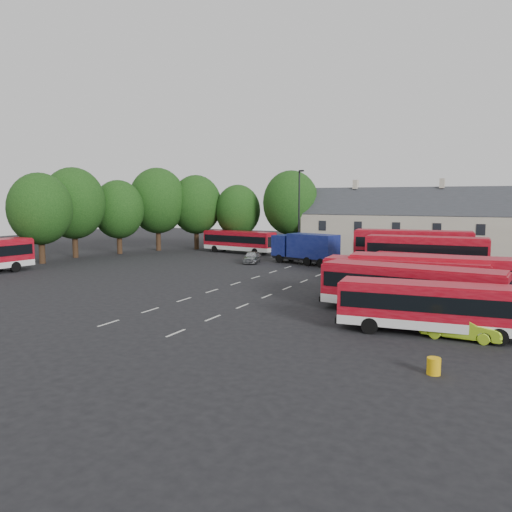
# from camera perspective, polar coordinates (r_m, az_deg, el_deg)

# --- Properties ---
(ground) EXTENTS (140.00, 140.00, 0.00)m
(ground) POSITION_cam_1_polar(r_m,az_deg,el_deg) (43.02, -3.64, -3.56)
(ground) COLOR black
(ground) RESTS_ON ground
(lane_markings) EXTENTS (5.15, 33.80, 0.01)m
(lane_markings) POSITION_cam_1_polar(r_m,az_deg,el_deg) (43.59, 0.53, -3.41)
(lane_markings) COLOR beige
(lane_markings) RESTS_ON ground
(treeline) EXTENTS (29.92, 32.59, 12.01)m
(treeline) POSITION_cam_1_polar(r_m,az_deg,el_deg) (70.02, -10.39, 5.75)
(treeline) COLOR black
(treeline) RESTS_ON ground
(terrace_houses) EXTENTS (35.70, 7.13, 10.06)m
(terrace_houses) POSITION_cam_1_polar(r_m,az_deg,el_deg) (67.05, 20.32, 3.01)
(terrace_houses) COLOR beige
(terrace_houses) RESTS_ON ground
(bus_row_a) EXTENTS (10.46, 3.45, 2.90)m
(bus_row_a) POSITION_cam_1_polar(r_m,az_deg,el_deg) (29.50, 19.56, -5.20)
(bus_row_a) COLOR silver
(bus_row_a) RESTS_ON ground
(bus_row_b) EXTENTS (11.66, 3.59, 3.24)m
(bus_row_b) POSITION_cam_1_polar(r_m,az_deg,el_deg) (33.85, 17.24, -3.27)
(bus_row_b) COLOR silver
(bus_row_b) RESTS_ON ground
(bus_row_c) EXTENTS (11.49, 3.19, 3.21)m
(bus_row_c) POSITION_cam_1_polar(r_m,az_deg,el_deg) (37.41, 16.56, -2.36)
(bus_row_c) COLOR silver
(bus_row_c) RESTS_ON ground
(bus_row_d) EXTENTS (12.44, 3.95, 3.46)m
(bus_row_d) POSITION_cam_1_polar(r_m,az_deg,el_deg) (38.25, 19.85, -2.07)
(bus_row_d) COLOR silver
(bus_row_d) RESTS_ON ground
(bus_row_e) EXTENTS (11.11, 3.11, 3.11)m
(bus_row_e) POSITION_cam_1_polar(r_m,az_deg,el_deg) (41.92, 20.51, -1.65)
(bus_row_e) COLOR silver
(bus_row_e) RESTS_ON ground
(bus_dd_south) EXTENTS (10.43, 2.85, 4.24)m
(bus_dd_south) POSITION_cam_1_polar(r_m,az_deg,el_deg) (46.74, 18.83, -0.10)
(bus_dd_south) COLOR silver
(bus_dd_south) RESTS_ON ground
(bus_dd_north) EXTENTS (11.22, 3.77, 4.51)m
(bus_dd_north) POSITION_cam_1_polar(r_m,az_deg,el_deg) (50.77, 17.42, 0.63)
(bus_dd_north) COLOR silver
(bus_dd_north) RESTS_ON ground
(bus_north) EXTENTS (11.04, 3.90, 3.05)m
(bus_north) POSITION_cam_1_polar(r_m,az_deg,el_deg) (69.33, -1.94, 1.84)
(bus_north) COLOR silver
(bus_north) RESTS_ON ground
(box_truck) EXTENTS (8.46, 4.54, 3.53)m
(box_truck) POSITION_cam_1_polar(r_m,az_deg,el_deg) (57.89, 5.70, 1.02)
(box_truck) COLOR black
(box_truck) RESTS_ON ground
(silver_car) EXTENTS (2.76, 4.40, 1.40)m
(silver_car) POSITION_cam_1_polar(r_m,az_deg,el_deg) (58.93, -0.48, -0.11)
(silver_car) COLOR #A2A5AA
(silver_car) RESTS_ON ground
(lime_car) EXTENTS (4.14, 1.49, 1.36)m
(lime_car) POSITION_cam_1_polar(r_m,az_deg,el_deg) (29.36, 22.35, -7.50)
(lime_car) COLOR #A0CE1F
(lime_car) RESTS_ON ground
(grit_bin) EXTENTS (0.59, 0.59, 0.74)m
(grit_bin) POSITION_cam_1_polar(r_m,az_deg,el_deg) (23.37, 19.65, -11.77)
(grit_bin) COLOR #EDB10D
(grit_bin) RESTS_ON ground
(lamppost) EXTENTS (0.75, 0.50, 10.95)m
(lamppost) POSITION_cam_1_polar(r_m,az_deg,el_deg) (60.48, 4.95, 4.92)
(lamppost) COLOR black
(lamppost) RESTS_ON ground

